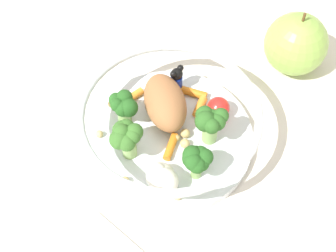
{
  "coord_description": "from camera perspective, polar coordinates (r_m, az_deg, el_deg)",
  "views": [
    {
      "loc": [
        -0.22,
        0.26,
        0.53
      ],
      "look_at": [
        -0.01,
        0.0,
        0.04
      ],
      "focal_mm": 54.39,
      "sensor_mm": 36.0,
      "label": 1
    }
  ],
  "objects": [
    {
      "name": "loose_apple",
      "position": [
        0.69,
        14.14,
        8.9
      ],
      "size": [
        0.08,
        0.08,
        0.1
      ],
      "color": "#8CB74C",
      "rests_on": "ground_plane"
    },
    {
      "name": "food_container",
      "position": [
        0.6,
        -0.07,
        -0.15
      ],
      "size": [
        0.22,
        0.22,
        0.07
      ],
      "color": "white",
      "rests_on": "ground_plane"
    },
    {
      "name": "ground_plane",
      "position": [
        0.63,
        -0.2,
        -1.35
      ],
      "size": [
        2.4,
        2.4,
        0.0
      ],
      "primitive_type": "plane",
      "color": "silver"
    }
  ]
}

